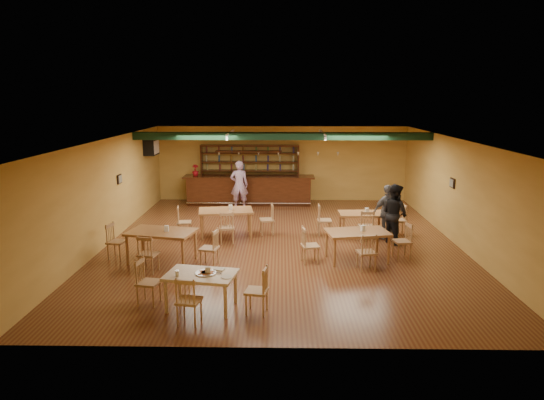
{
  "coord_description": "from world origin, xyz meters",
  "views": [
    {
      "loc": [
        -0.03,
        -13.53,
        4.18
      ],
      "look_at": [
        -0.3,
        0.6,
        1.15
      ],
      "focal_mm": 32.07,
      "sensor_mm": 36.0,
      "label": 1
    }
  ],
  "objects_px": {
    "patron_bar": "(239,185)",
    "patron_right_a": "(394,213)",
    "near_table": "(201,291)",
    "dining_table_c": "(162,247)",
    "bar_counter": "(249,190)",
    "dining_table_d": "(357,246)",
    "dining_table_b": "(361,224)",
    "dining_table_a": "(226,223)"
  },
  "relations": [
    {
      "from": "dining_table_d",
      "to": "patron_right_a",
      "type": "xyz_separation_m",
      "value": [
        1.31,
        1.61,
        0.47
      ]
    },
    {
      "from": "patron_bar",
      "to": "patron_right_a",
      "type": "xyz_separation_m",
      "value": [
        4.84,
        -4.19,
        -0.05
      ]
    },
    {
      "from": "bar_counter",
      "to": "patron_right_a",
      "type": "relative_size",
      "value": 2.93
    },
    {
      "from": "dining_table_a",
      "to": "patron_right_a",
      "type": "height_order",
      "value": "patron_right_a"
    },
    {
      "from": "dining_table_c",
      "to": "patron_right_a",
      "type": "height_order",
      "value": "patron_right_a"
    },
    {
      "from": "dining_table_c",
      "to": "dining_table_d",
      "type": "xyz_separation_m",
      "value": [
        5.01,
        0.22,
        -0.02
      ]
    },
    {
      "from": "dining_table_c",
      "to": "patron_bar",
      "type": "distance_m",
      "value": 6.22
    },
    {
      "from": "dining_table_d",
      "to": "near_table",
      "type": "relative_size",
      "value": 1.15
    },
    {
      "from": "dining_table_c",
      "to": "patron_right_a",
      "type": "distance_m",
      "value": 6.59
    },
    {
      "from": "bar_counter",
      "to": "dining_table_a",
      "type": "relative_size",
      "value": 3.15
    },
    {
      "from": "dining_table_d",
      "to": "near_table",
      "type": "xyz_separation_m",
      "value": [
        -3.55,
        -2.96,
        -0.03
      ]
    },
    {
      "from": "dining_table_a",
      "to": "dining_table_d",
      "type": "xyz_separation_m",
      "value": [
        3.64,
        -2.24,
        -0.01
      ]
    },
    {
      "from": "bar_counter",
      "to": "patron_bar",
      "type": "height_order",
      "value": "patron_bar"
    },
    {
      "from": "bar_counter",
      "to": "dining_table_d",
      "type": "height_order",
      "value": "bar_counter"
    },
    {
      "from": "near_table",
      "to": "patron_right_a",
      "type": "distance_m",
      "value": 6.69
    },
    {
      "from": "dining_table_c",
      "to": "near_table",
      "type": "height_order",
      "value": "dining_table_c"
    },
    {
      "from": "bar_counter",
      "to": "dining_table_c",
      "type": "distance_m",
      "value": 7.08
    },
    {
      "from": "patron_right_a",
      "to": "dining_table_d",
      "type": "bearing_deg",
      "value": 109.08
    },
    {
      "from": "dining_table_c",
      "to": "patron_right_a",
      "type": "bearing_deg",
      "value": 27.67
    },
    {
      "from": "bar_counter",
      "to": "dining_table_c",
      "type": "height_order",
      "value": "bar_counter"
    },
    {
      "from": "dining_table_c",
      "to": "patron_bar",
      "type": "relative_size",
      "value": 0.9
    },
    {
      "from": "dining_table_a",
      "to": "patron_bar",
      "type": "bearing_deg",
      "value": 79.89
    },
    {
      "from": "near_table",
      "to": "dining_table_a",
      "type": "bearing_deg",
      "value": 101.06
    },
    {
      "from": "patron_bar",
      "to": "patron_right_a",
      "type": "relative_size",
      "value": 1.06
    },
    {
      "from": "dining_table_b",
      "to": "dining_table_d",
      "type": "height_order",
      "value": "dining_table_d"
    },
    {
      "from": "dining_table_a",
      "to": "patron_right_a",
      "type": "bearing_deg",
      "value": -15.56
    },
    {
      "from": "dining_table_c",
      "to": "patron_bar",
      "type": "bearing_deg",
      "value": 87.77
    },
    {
      "from": "dining_table_b",
      "to": "patron_bar",
      "type": "height_order",
      "value": "patron_bar"
    },
    {
      "from": "near_table",
      "to": "patron_bar",
      "type": "relative_size",
      "value": 0.74
    },
    {
      "from": "patron_bar",
      "to": "dining_table_d",
      "type": "bearing_deg",
      "value": 115.17
    },
    {
      "from": "dining_table_c",
      "to": "patron_bar",
      "type": "height_order",
      "value": "patron_bar"
    },
    {
      "from": "bar_counter",
      "to": "patron_right_a",
      "type": "xyz_separation_m",
      "value": [
        4.53,
        -5.02,
        0.3
      ]
    },
    {
      "from": "dining_table_c",
      "to": "near_table",
      "type": "distance_m",
      "value": 3.11
    },
    {
      "from": "dining_table_a",
      "to": "patron_bar",
      "type": "relative_size",
      "value": 0.88
    },
    {
      "from": "dining_table_d",
      "to": "patron_right_a",
      "type": "bearing_deg",
      "value": 40.88
    },
    {
      "from": "dining_table_a",
      "to": "dining_table_d",
      "type": "height_order",
      "value": "dining_table_a"
    },
    {
      "from": "bar_counter",
      "to": "dining_table_d",
      "type": "xyz_separation_m",
      "value": [
        3.22,
        -6.63,
        -0.17
      ]
    },
    {
      "from": "near_table",
      "to": "dining_table_d",
      "type": "bearing_deg",
      "value": 49.9
    },
    {
      "from": "dining_table_b",
      "to": "near_table",
      "type": "bearing_deg",
      "value": -128.56
    },
    {
      "from": "near_table",
      "to": "patron_right_a",
      "type": "relative_size",
      "value": 0.79
    },
    {
      "from": "dining_table_b",
      "to": "dining_table_c",
      "type": "xyz_separation_m",
      "value": [
        -5.52,
        -2.63,
        0.07
      ]
    },
    {
      "from": "bar_counter",
      "to": "patron_right_a",
      "type": "height_order",
      "value": "patron_right_a"
    }
  ]
}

